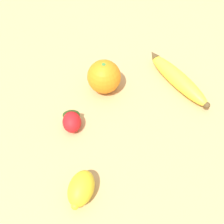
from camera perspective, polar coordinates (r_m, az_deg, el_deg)
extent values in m
plane|color=tan|center=(0.73, -1.50, 9.92)|extent=(3.00, 3.00, 0.00)
ellipsoid|color=yellow|center=(0.69, 14.14, 6.97)|extent=(0.06, 0.21, 0.04)
cone|color=brown|center=(0.73, 9.07, 12.17)|extent=(0.02, 0.03, 0.03)
sphere|color=brown|center=(0.65, 19.93, 1.39)|extent=(0.02, 0.02, 0.02)
sphere|color=orange|center=(0.64, -1.73, 7.68)|extent=(0.08, 0.08, 0.08)
cylinder|color=#3D8438|center=(0.62, -1.82, 10.22)|extent=(0.01, 0.01, 0.00)
ellipsoid|color=red|center=(0.59, -8.72, -2.15)|extent=(0.06, 0.07, 0.04)
cone|color=#3D8438|center=(0.61, -8.89, -0.22)|extent=(0.04, 0.03, 0.04)
ellipsoid|color=yellow|center=(0.52, -6.71, -16.15)|extent=(0.09, 0.08, 0.05)
sphere|color=yellow|center=(0.51, -8.06, -19.57)|extent=(0.01, 0.01, 0.01)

